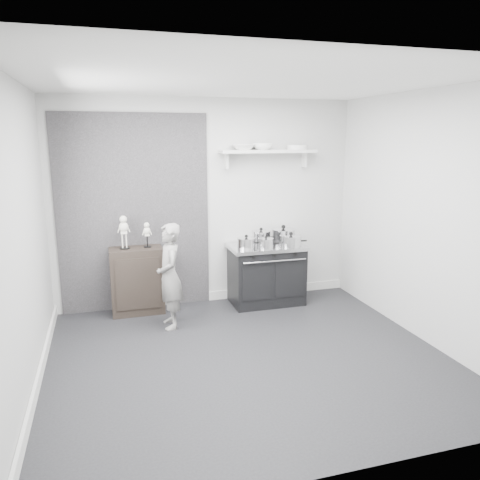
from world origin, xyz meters
The scene contains 16 objects.
ground centered at (0.00, 0.00, 0.00)m, with size 4.00×4.00×0.00m, color black.
room_shell centered at (-0.09, 0.15, 1.64)m, with size 4.02×3.62×2.71m.
wall_shelf centered at (0.80, 1.68, 2.01)m, with size 1.30×0.26×0.24m.
stove centered at (0.73, 1.48, 0.40)m, with size 1.00×0.63×0.80m.
side_cabinet centered at (-0.97, 1.61, 0.42)m, with size 0.65×0.38×0.85m, color black.
child centered at (-0.63, 1.02, 0.62)m, with size 0.45×0.30×1.24m, color gray.
pot_front_left centered at (0.42, 1.39, 0.87)m, with size 0.33×0.24×0.18m.
pot_back_left centered at (0.68, 1.58, 0.89)m, with size 0.34×0.25×0.22m.
pot_back_right centered at (1.00, 1.57, 0.90)m, with size 0.41×0.32×0.24m.
pot_front_right centered at (1.00, 1.30, 0.88)m, with size 0.36×0.28×0.20m.
pot_front_center centered at (0.65, 1.29, 0.87)m, with size 0.29×0.20×0.17m.
skeleton_full centered at (-1.10, 1.61, 1.09)m, with size 0.13×0.09×0.48m, color beige, non-canonical shape.
skeleton_torso centered at (-0.82, 1.61, 1.03)m, with size 0.10×0.07×0.36m, color beige, non-canonical shape.
bowl_large centered at (0.46, 1.67, 2.08)m, with size 0.29×0.29×0.07m, color white.
bowl_small centered at (0.72, 1.67, 2.08)m, with size 0.27×0.27×0.08m, color white.
plate_stack centered at (1.21, 1.67, 2.07)m, with size 0.28×0.28×0.06m, color silver.
Camera 1 is at (-1.32, -4.22, 2.21)m, focal length 35.00 mm.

